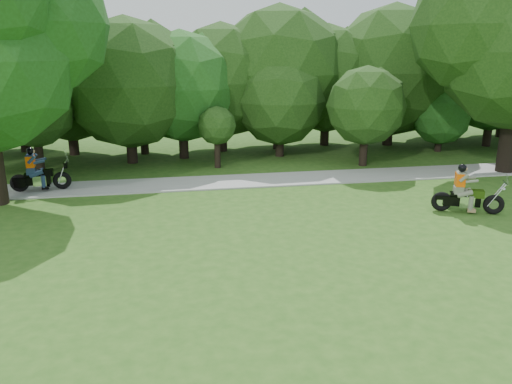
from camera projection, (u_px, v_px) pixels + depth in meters
name	position (u px, v px, depth m)	size (l,w,h in m)	color
ground	(338.00, 252.00, 13.63)	(100.00, 100.00, 0.00)	#295317
walkway	(275.00, 180.00, 21.19)	(60.00, 2.20, 0.06)	gray
tree_line	(275.00, 81.00, 26.79)	(41.02, 11.92, 7.89)	black
chopper_motorcycle	(465.00, 195.00, 16.82)	(2.27, 1.27, 1.68)	black
touring_motorcycle	(36.00, 175.00, 19.24)	(2.25, 0.75, 1.71)	black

